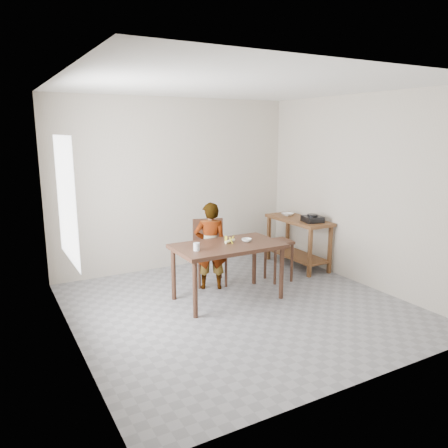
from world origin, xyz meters
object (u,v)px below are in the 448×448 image
child (210,246)px  prep_counter (298,242)px  dining_table (228,272)px  stool (278,260)px  dining_chair (210,253)px

child → prep_counter: bearing=-148.3°
dining_table → prep_counter: (1.72, 0.70, 0.03)m
prep_counter → stool: prep_counter is taller
prep_counter → dining_chair: size_ratio=1.30×
child → stool: 1.10m
dining_table → prep_counter: prep_counter is taller
dining_table → dining_chair: size_ratio=1.51×
child → stool: (1.04, -0.19, -0.31)m
child → dining_table: bearing=115.5°
child → dining_chair: child is taller
prep_counter → child: (-1.73, -0.23, 0.22)m
dining_chair → stool: size_ratio=1.51×
dining_table → child: child is taller
child → stool: child is taller
prep_counter → dining_table: bearing=-157.9°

